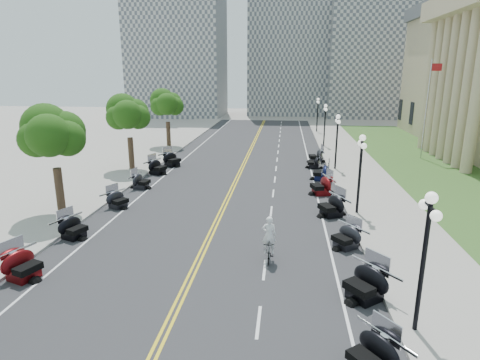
{
  "coord_description": "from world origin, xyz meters",
  "views": [
    {
      "loc": [
        3.96,
        -20.63,
        8.72
      ],
      "look_at": [
        1.14,
        4.16,
        2.0
      ],
      "focal_mm": 30.0,
      "sensor_mm": 36.0,
      "label": 1
    }
  ],
  "objects_px": {
    "motorcycle_n_3": "(372,353)",
    "bicycle": "(269,250)",
    "flagpole": "(426,110)",
    "cyclist_rider": "(269,221)"
  },
  "relations": [
    {
      "from": "motorcycle_n_3",
      "to": "bicycle",
      "type": "xyz_separation_m",
      "value": [
        -3.39,
        7.07,
        -0.14
      ]
    },
    {
      "from": "bicycle",
      "to": "cyclist_rider",
      "type": "distance_m",
      "value": 1.46
    },
    {
      "from": "flagpole",
      "to": "motorcycle_n_3",
      "type": "height_order",
      "value": "flagpole"
    },
    {
      "from": "cyclist_rider",
      "to": "motorcycle_n_3",
      "type": "bearing_deg",
      "value": 115.58
    },
    {
      "from": "motorcycle_n_3",
      "to": "bicycle",
      "type": "relative_size",
      "value": 1.09
    },
    {
      "from": "motorcycle_n_3",
      "to": "bicycle",
      "type": "height_order",
      "value": "motorcycle_n_3"
    },
    {
      "from": "cyclist_rider",
      "to": "bicycle",
      "type": "bearing_deg",
      "value": -0.0
    },
    {
      "from": "bicycle",
      "to": "cyclist_rider",
      "type": "height_order",
      "value": "cyclist_rider"
    },
    {
      "from": "flagpole",
      "to": "bicycle",
      "type": "relative_size",
      "value": 5.77
    },
    {
      "from": "flagpole",
      "to": "bicycle",
      "type": "height_order",
      "value": "flagpole"
    }
  ]
}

